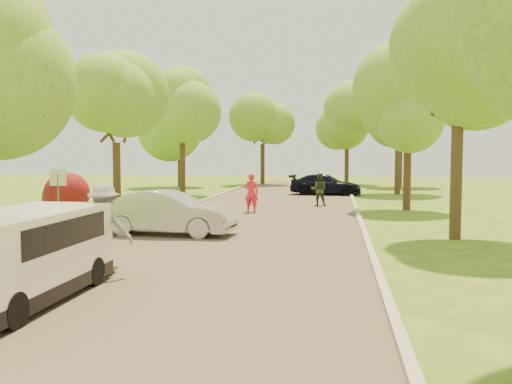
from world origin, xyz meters
The scene contains 22 objects.
ground centered at (0.00, 0.00, 0.00)m, with size 100.00×100.00×0.00m, color #3F6317.
road centered at (0.00, 8.00, 0.01)m, with size 8.00×60.00×0.01m, color #4C4438.
curb_left centered at (-4.05, 8.00, 0.06)m, with size 0.18×60.00×0.12m, color #B2AD9E.
curb_right centered at (4.05, 8.00, 0.06)m, with size 0.18×60.00×0.12m, color #B2AD9E.
street_sign centered at (-5.80, 4.00, 1.56)m, with size 0.55×0.06×2.17m.
red_shrub centered at (-6.30, 5.50, 1.10)m, with size 1.70×1.70×1.95m.
tree_l_midb centered at (-6.81, 12.00, 4.59)m, with size 4.30×4.20×6.62m.
tree_l_far centered at (-6.39, 22.00, 5.47)m, with size 4.92×4.80×7.79m.
tree_r_mida centered at (7.02, 5.00, 5.54)m, with size 5.13×5.00×7.95m.
tree_r_midb centered at (6.60, 14.00, 4.88)m, with size 4.51×4.40×7.01m.
tree_r_far centered at (7.23, 24.00, 5.83)m, with size 5.33×5.20×8.34m.
tree_bg_a centered at (-8.78, 30.00, 5.31)m, with size 5.12×5.00×7.72m.
tree_bg_b centered at (8.22, 32.00, 5.54)m, with size 5.12×5.00×7.95m.
tree_bg_c centered at (-2.79, 34.00, 5.02)m, with size 4.92×4.80×7.33m.
tree_bg_d centered at (4.22, 36.00, 5.31)m, with size 5.12×5.00×7.72m.
minivan centered at (-2.50, -3.92, 0.87)m, with size 1.78×4.43×1.64m.
silver_sedan centered at (-2.30, 4.60, 0.72)m, with size 1.53×4.40×1.45m, color #B4B4B9.
dark_sedan centered at (2.45, 22.79, 0.65)m, with size 1.83×4.49×1.30m, color black.
longboard centered at (-1.87, -1.63, 0.11)m, with size 0.32×0.99×0.11m.
skateboarder centered at (-1.87, -1.63, 1.08)m, with size 1.23×0.71×1.91m, color gray.
person_striped centered at (-0.65, 11.85, 0.88)m, with size 0.64×0.42×1.75m, color red.
person_olive centered at (2.26, 15.38, 0.83)m, with size 0.80×0.63×1.66m, color #2A321E.
Camera 1 is at (3.11, -13.32, 2.72)m, focal length 40.00 mm.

